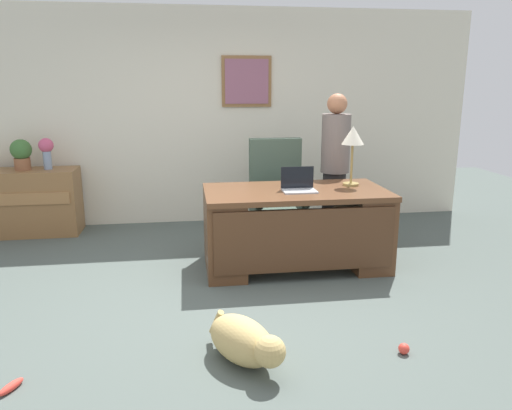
# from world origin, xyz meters

# --- Properties ---
(ground_plane) EXTENTS (12.00, 12.00, 0.00)m
(ground_plane) POSITION_xyz_m (0.00, 0.00, 0.00)
(ground_plane) COLOR #4C5651
(back_wall) EXTENTS (7.00, 0.16, 2.70)m
(back_wall) POSITION_xyz_m (0.00, 2.60, 1.35)
(back_wall) COLOR beige
(back_wall) RESTS_ON ground_plane
(desk) EXTENTS (1.76, 0.92, 0.78)m
(desk) POSITION_xyz_m (0.79, 0.72, 0.42)
(desk) COLOR brown
(desk) RESTS_ON ground_plane
(credenza) EXTENTS (1.27, 0.50, 0.79)m
(credenza) POSITION_xyz_m (-2.19, 2.25, 0.39)
(credenza) COLOR olive
(credenza) RESTS_ON ground_plane
(armchair) EXTENTS (0.60, 0.59, 1.17)m
(armchair) POSITION_xyz_m (0.77, 1.60, 0.51)
(armchair) COLOR #475B4C
(armchair) RESTS_ON ground_plane
(person_standing) EXTENTS (0.32, 0.32, 1.67)m
(person_standing) POSITION_xyz_m (1.41, 1.50, 0.86)
(person_standing) COLOR #262323
(person_standing) RESTS_ON ground_plane
(dog_lying) EXTENTS (0.55, 0.65, 0.30)m
(dog_lying) POSITION_xyz_m (0.08, -0.95, 0.16)
(dog_lying) COLOR tan
(dog_lying) RESTS_ON ground_plane
(laptop) EXTENTS (0.32, 0.22, 0.22)m
(laptop) POSITION_xyz_m (0.80, 0.69, 0.83)
(laptop) COLOR #B2B5BA
(laptop) RESTS_ON desk
(desk_lamp) EXTENTS (0.22, 0.22, 0.59)m
(desk_lamp) POSITION_xyz_m (1.38, 0.87, 1.24)
(desk_lamp) COLOR #9E8447
(desk_lamp) RESTS_ON desk
(vase_with_flowers) EXTENTS (0.17, 0.17, 0.37)m
(vase_with_flowers) POSITION_xyz_m (-1.88, 2.25, 1.02)
(vase_with_flowers) COLOR #8092AE
(vase_with_flowers) RESTS_ON credenza
(potted_plant) EXTENTS (0.24, 0.24, 0.36)m
(potted_plant) POSITION_xyz_m (-2.16, 2.25, 0.99)
(potted_plant) COLOR brown
(potted_plant) RESTS_ON credenza
(dog_toy_ball) EXTENTS (0.08, 0.08, 0.08)m
(dog_toy_ball) POSITION_xyz_m (1.16, -0.99, 0.04)
(dog_toy_ball) COLOR #E53F33
(dog_toy_ball) RESTS_ON ground_plane
(dog_toy_bone) EXTENTS (0.13, 0.19, 0.05)m
(dog_toy_bone) POSITION_xyz_m (-1.34, -1.05, 0.03)
(dog_toy_bone) COLOR #E53F33
(dog_toy_bone) RESTS_ON ground_plane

